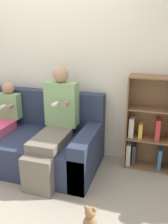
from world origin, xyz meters
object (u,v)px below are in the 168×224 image
at_px(teddy_bear, 90,220).
at_px(couch, 28,142).
at_px(bookshelf, 148,128).
at_px(adult_seated, 55,123).

bearing_deg(teddy_bear, couch, 140.94).
distance_m(bookshelf, teddy_bear, 1.39).
height_order(couch, adult_seated, adult_seated).
bearing_deg(adult_seated, bookshelf, 22.00).
distance_m(adult_seated, bookshelf, 1.17).
bearing_deg(bookshelf, teddy_bear, -106.95).
height_order(adult_seated, teddy_bear, adult_seated).
xyz_separation_m(couch, adult_seated, (0.44, -0.08, 0.35)).
bearing_deg(couch, teddy_bear, -39.06).
xyz_separation_m(bookshelf, teddy_bear, (-0.39, -1.28, -0.40)).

